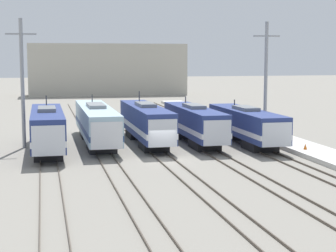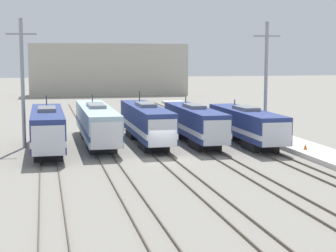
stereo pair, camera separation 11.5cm
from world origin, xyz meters
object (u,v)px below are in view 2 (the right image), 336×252
object	(u,v)px
catenary_tower_left	(23,82)
locomotive_far_right	(247,125)
locomotive_center_right	(195,124)
locomotive_far_left	(47,129)
locomotive_center	(147,123)
locomotive_center_left	(97,123)
traffic_cone	(305,147)
catenary_tower_right	(266,79)

from	to	relation	value
catenary_tower_left	locomotive_far_right	bearing A→B (deg)	-7.61
catenary_tower_left	locomotive_center_right	bearing A→B (deg)	-3.66
locomotive_far_left	catenary_tower_left	world-z (taller)	catenary_tower_left
locomotive_center	locomotive_far_right	world-z (taller)	locomotive_center
locomotive_center	catenary_tower_left	world-z (taller)	catenary_tower_left
locomotive_center_left	locomotive_far_right	distance (m)	15.72
locomotive_center_left	traffic_cone	bearing A→B (deg)	-29.40
locomotive_center_right	catenary_tower_right	xyz separation A→B (m)	(8.27, 1.12, 4.52)
locomotive_far_right	catenary_tower_right	xyz separation A→B (m)	(3.19, 3.02, 4.60)
locomotive_center_right	locomotive_far_right	bearing A→B (deg)	-20.49
locomotive_far_left	locomotive_center_left	size ratio (longest dim) A/B	0.83
locomotive_far_left	catenary_tower_right	xyz separation A→B (m)	(23.51, 3.18, 4.43)
locomotive_center_right	locomotive_far_right	size ratio (longest dim) A/B	1.01
catenary_tower_right	traffic_cone	xyz separation A→B (m)	(0.14, -9.60, -5.93)
locomotive_center_right	catenary_tower_right	world-z (taller)	catenary_tower_right
locomotive_far_left	locomotive_center_left	bearing A→B (deg)	38.52
locomotive_center_left	catenary_tower_right	size ratio (longest dim) A/B	1.54
traffic_cone	locomotive_center_left	bearing A→B (deg)	150.60
locomotive_center	locomotive_far_right	bearing A→B (deg)	-14.76
traffic_cone	locomotive_center	bearing A→B (deg)	145.54
locomotive_far_right	catenary_tower_left	size ratio (longest dim) A/B	1.26
locomotive_far_right	locomotive_far_left	bearing A→B (deg)	-179.54
locomotive_center_left	locomotive_far_right	xyz separation A→B (m)	(15.24, -3.88, -0.12)
locomotive_far_left	catenary_tower_left	size ratio (longest dim) A/B	1.27
locomotive_far_left	catenary_tower_right	bearing A→B (deg)	7.71
locomotive_far_left	locomotive_center	bearing A→B (deg)	15.62
catenary_tower_left	catenary_tower_right	world-z (taller)	same
locomotive_center_left	locomotive_center_right	size ratio (longest dim) A/B	1.21
locomotive_far_right	traffic_cone	world-z (taller)	locomotive_far_right
locomotive_center_left	locomotive_center_right	distance (m)	10.35
locomotive_center_right	locomotive_center	bearing A→B (deg)	171.28
locomotive_far_left	locomotive_center_right	world-z (taller)	locomotive_far_left
locomotive_center	catenary_tower_right	distance (m)	14.07
locomotive_center_left	traffic_cone	distance (m)	21.36
locomotive_center_left	locomotive_far_right	size ratio (longest dim) A/B	1.22
locomotive_center	traffic_cone	size ratio (longest dim) A/B	31.77
locomotive_center	traffic_cone	bearing A→B (deg)	-34.46
locomotive_center_left	locomotive_center	xyz separation A→B (m)	(5.08, -1.20, 0.05)
locomotive_far_left	locomotive_far_right	size ratio (longest dim) A/B	1.01
locomotive_center_left	locomotive_center_right	world-z (taller)	locomotive_center_left
catenary_tower_left	locomotive_center	bearing A→B (deg)	-1.57
locomotive_center	locomotive_center_right	distance (m)	5.14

